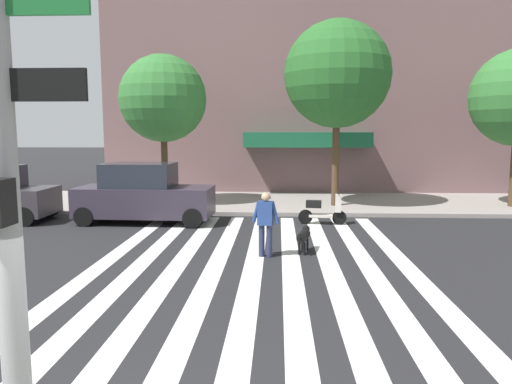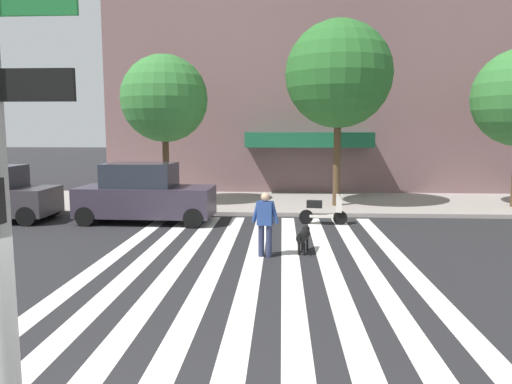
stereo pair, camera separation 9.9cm
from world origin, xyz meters
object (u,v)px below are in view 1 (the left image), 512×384
Objects in this scene: parked_car_behind_first at (144,195)px; parked_scooter at (323,210)px; pedestrian_dog_walker at (266,221)px; street_tree_middle at (337,75)px; dog_on_leash at (304,236)px; street_tree_nearest at (163,99)px.

parked_car_behind_first is 6.18m from parked_scooter.
parked_scooter is at bearing 67.15° from pedestrian_dog_walker.
parked_car_behind_first is 8.84m from street_tree_middle.
street_tree_middle is 8.80m from dog_on_leash.
pedestrian_dog_walker is (-1.83, -4.34, 0.45)m from parked_scooter.
parked_car_behind_first is 0.77× the size of street_tree_nearest.
dog_on_leash is at bearing -102.91° from street_tree_middle.
street_tree_nearest is at bearing 90.84° from parked_car_behind_first.
parked_car_behind_first is 6.15m from pedestrian_dog_walker.
parked_scooter is at bearing 77.72° from dog_on_leash.
pedestrian_dog_walker is (-2.62, -7.60, -4.44)m from street_tree_middle.
parked_scooter is (6.16, -0.02, -0.49)m from parked_car_behind_first.
dog_on_leash is (-0.84, -3.85, -0.03)m from parked_scooter.
parked_scooter is at bearing -28.65° from street_tree_nearest.
parked_car_behind_first is 4.28× the size of dog_on_leash.
parked_car_behind_first is 2.85× the size of pedestrian_dog_walker.
dog_on_leash is at bearing -53.42° from street_tree_nearest.
pedestrian_dog_walker reaches higher than parked_scooter.
dog_on_leash is (-1.63, -7.11, -4.92)m from street_tree_middle.
parked_scooter is 8.12m from street_tree_nearest.
street_tree_middle is 4.47× the size of pedestrian_dog_walker.
parked_car_behind_first is 4.85m from street_tree_nearest.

